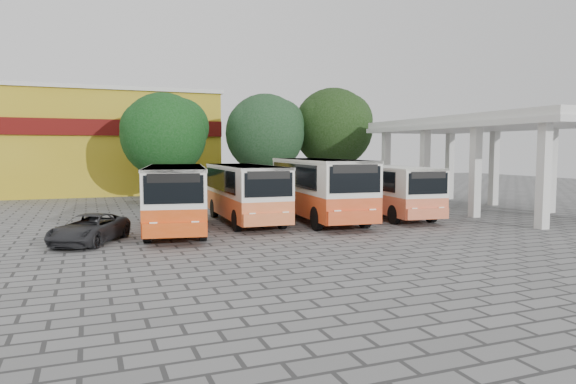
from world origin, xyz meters
name	(u,v)px	position (x,y,z in m)	size (l,w,h in m)	color
ground	(360,231)	(0.00, 0.00, 0.00)	(90.00, 90.00, 0.00)	slate
terminal_shelter	(487,126)	(10.50, 4.00, 4.91)	(6.80, 15.80, 5.40)	silver
shophouse_block	(88,142)	(-11.00, 25.99, 4.16)	(20.40, 10.40, 8.30)	#B2971A
bus_far_left	(176,194)	(-7.56, 2.67, 1.63)	(3.66, 8.16, 2.82)	#E34B11
bus_centre_left	(245,190)	(-3.98, 4.18, 1.61)	(2.60, 7.80, 2.79)	orange
bus_centre_right	(320,186)	(-0.38, 3.38, 1.77)	(3.27, 8.69, 3.07)	#E14B1C
bus_far_right	(390,188)	(3.67, 3.40, 1.55)	(2.90, 7.59, 2.67)	#E96B42
tree_left	(165,132)	(-6.13, 16.18, 4.73)	(6.05, 5.76, 7.42)	#442C11
tree_middle	(266,131)	(0.95, 15.55, 4.90)	(5.95, 5.67, 7.55)	#332617
tree_right	(334,125)	(6.38, 15.55, 5.40)	(6.29, 5.99, 8.20)	#443319
parked_car	(89,229)	(-11.07, 1.07, 0.55)	(1.81, 3.92, 1.09)	#232325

